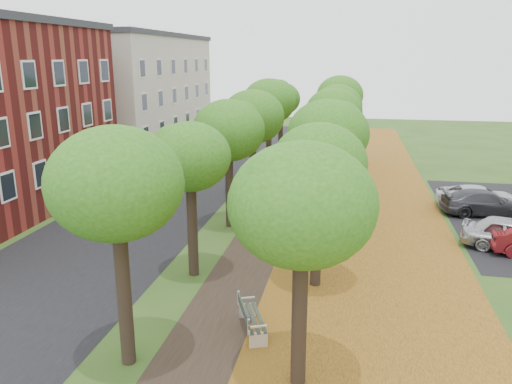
% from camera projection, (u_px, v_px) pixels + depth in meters
% --- Properties ---
extents(ground, '(120.00, 120.00, 0.00)m').
position_uv_depth(ground, '(204.00, 370.00, 13.75)').
color(ground, '#2D4C19').
rests_on(ground, ground).
extents(street_asphalt, '(8.00, 70.00, 0.01)m').
position_uv_depth(street_asphalt, '(155.00, 204.00, 29.33)').
color(street_asphalt, black).
rests_on(street_asphalt, ground).
extents(footpath, '(3.20, 70.00, 0.01)m').
position_uv_depth(footpath, '(281.00, 211.00, 27.96)').
color(footpath, black).
rests_on(footpath, ground).
extents(leaf_verge, '(7.50, 70.00, 0.01)m').
position_uv_depth(leaf_verge, '(372.00, 216.00, 27.04)').
color(leaf_verge, '#A56A1E').
rests_on(leaf_verge, ground).
extents(tree_row_west, '(3.47, 33.47, 6.41)m').
position_uv_depth(tree_row_west, '(242.00, 123.00, 27.08)').
color(tree_row_west, black).
rests_on(tree_row_west, ground).
extents(tree_row_east, '(3.47, 33.47, 6.41)m').
position_uv_depth(tree_row_east, '(331.00, 125.00, 26.20)').
color(tree_row_east, black).
rests_on(tree_row_east, ground).
extents(building_cream, '(10.30, 20.30, 10.40)m').
position_uv_depth(building_cream, '(129.00, 91.00, 46.75)').
color(building_cream, beige).
rests_on(building_cream, ground).
extents(bench, '(1.29, 2.08, 0.95)m').
position_uv_depth(bench, '(250.00, 318.00, 15.55)').
color(bench, '#29342C').
rests_on(bench, ground).
extents(car_grey, '(4.89, 2.56, 1.35)m').
position_uv_depth(car_grey, '(485.00, 203.00, 27.17)').
color(car_grey, '#37373D').
rests_on(car_grey, ground).
extents(car_white, '(4.79, 2.35, 1.31)m').
position_uv_depth(car_white, '(480.00, 198.00, 28.12)').
color(car_white, silver).
rests_on(car_white, ground).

